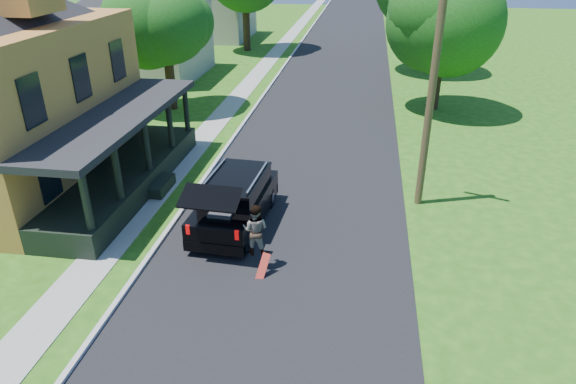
# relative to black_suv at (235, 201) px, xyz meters

# --- Properties ---
(ground) EXTENTS (140.00, 140.00, 0.00)m
(ground) POSITION_rel_black_suv_xyz_m (1.89, -3.91, -0.90)
(ground) COLOR #265210
(ground) RESTS_ON ground
(street) EXTENTS (8.00, 120.00, 0.02)m
(street) POSITION_rel_black_suv_xyz_m (1.89, 16.09, -0.90)
(street) COLOR black
(street) RESTS_ON ground
(curb) EXTENTS (0.15, 120.00, 0.12)m
(curb) POSITION_rel_black_suv_xyz_m (-2.16, 16.09, -0.90)
(curb) COLOR #ACACA6
(curb) RESTS_ON ground
(sidewalk) EXTENTS (1.30, 120.00, 0.03)m
(sidewalk) POSITION_rel_black_suv_xyz_m (-3.71, 16.09, -0.90)
(sidewalk) COLOR gray
(sidewalk) RESTS_ON ground
(front_walk) EXTENTS (6.50, 1.20, 0.03)m
(front_walk) POSITION_rel_black_suv_xyz_m (-7.61, 2.09, -0.90)
(front_walk) COLOR gray
(front_walk) RESTS_ON ground
(neighbor_house_mid) EXTENTS (12.78, 12.78, 8.30)m
(neighbor_house_mid) POSITION_rel_black_suv_xyz_m (-11.61, 20.09, 3.29)
(neighbor_house_mid) COLOR #A6A193
(neighbor_house_mid) RESTS_ON ground
(black_suv) EXTENTS (2.21, 5.14, 2.35)m
(black_suv) POSITION_rel_black_suv_xyz_m (0.00, 0.00, 0.00)
(black_suv) COLOR black
(black_suv) RESTS_ON ground
(skateboarder) EXTENTS (0.84, 0.68, 1.61)m
(skateboarder) POSITION_rel_black_suv_xyz_m (1.23, -2.41, 0.39)
(skateboarder) COLOR black
(skateboarder) RESTS_ON ground
(skateboard) EXTENTS (0.43, 0.51, 0.82)m
(skateboard) POSITION_rel_black_suv_xyz_m (1.52, -2.88, -0.64)
(skateboard) COLOR red
(skateboard) RESTS_ON ground
(tree_left_mid) EXTENTS (5.31, 5.41, 7.10)m
(tree_left_mid) POSITION_rel_black_suv_xyz_m (-6.92, 12.70, 3.73)
(tree_left_mid) COLOR black
(tree_left_mid) RESTS_ON ground
(tree_right_near) EXTENTS (6.78, 6.94, 8.61)m
(tree_right_near) POSITION_rel_black_suv_xyz_m (8.12, 15.01, 4.66)
(tree_right_near) COLOR black
(tree_right_near) RESTS_ON ground
(utility_pole_near) EXTENTS (1.61, 0.65, 8.25)m
(utility_pole_near) POSITION_rel_black_suv_xyz_m (6.39, 2.60, 3.37)
(utility_pole_near) COLOR #4A3822
(utility_pole_near) RESTS_ON ground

